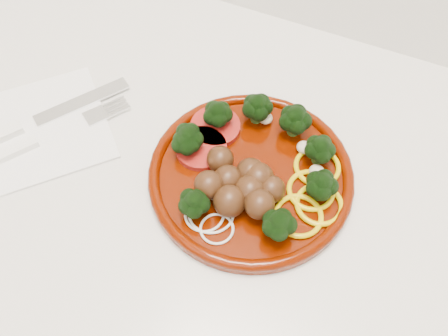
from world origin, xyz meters
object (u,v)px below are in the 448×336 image
at_px(plate, 250,172).
at_px(napkin, 41,129).
at_px(knife, 16,129).
at_px(fork, 22,147).

xyz_separation_m(plate, napkin, (-0.27, -0.04, -0.02)).
relative_size(napkin, knife, 0.77).
relative_size(plate, fork, 1.30).
xyz_separation_m(napkin, fork, (-0.00, -0.04, 0.01)).
bearing_deg(fork, knife, 83.00).
distance_m(napkin, knife, 0.03).
bearing_deg(plate, fork, -164.38).
relative_size(knife, fork, 1.13).
relative_size(plate, napkin, 1.50).
height_order(plate, napkin, plate).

